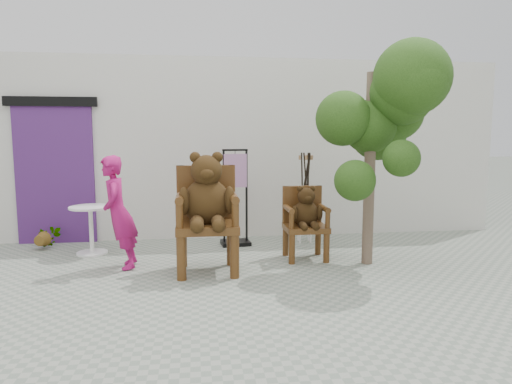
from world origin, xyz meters
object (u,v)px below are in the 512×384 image
Objects in this scene: display_stand at (235,208)px; stool_bucket at (305,203)px; tree at (391,106)px; chair_big at (207,203)px; cafe_table at (91,224)px; chair_small at (305,215)px; person at (119,213)px.

display_stand is 1.04× the size of stool_bucket.
display_stand is at bearing 143.43° from tree.
chair_big reaches higher than cafe_table.
chair_small is at bearing -103.32° from stool_bucket.
display_stand is at bearing 70.88° from chair_big.
chair_big is at bearing 69.64° from person.
person is at bearing -56.52° from cafe_table.
tree reaches higher than chair_big.
stool_bucket reaches higher than cafe_table.
chair_small is at bearing 154.91° from tree.
chair_big is at bearing -138.37° from stool_bucket.
chair_big is 1.01× the size of display_stand.
display_stand is 2.80m from tree.
display_stand is (1.60, 1.09, -0.15)m from person.
stool_bucket is (1.13, 0.05, 0.06)m from display_stand.
chair_big is 1.05× the size of stool_bucket.
chair_small is 1.84m from tree.
display_stand is (0.48, 1.38, -0.29)m from chair_big.
person is at bearing -157.50° from stool_bucket.
chair_big is 1.47m from chair_small.
person reaches higher than stool_bucket.
chair_small is at bearing -51.29° from display_stand.
tree reaches higher than person.
chair_big is 2.16× the size of cafe_table.
person is at bearing 174.77° from tree.
stool_bucket is (2.73, 1.13, -0.09)m from person.
display_stand is at bearing -177.65° from stool_bucket.
display_stand is 0.52× the size of tree.
chair_small is 1.01m from stool_bucket.
tree is at bearing 79.27° from person.
chair_big is at bearing 179.46° from tree.
chair_big is 1.04× the size of person.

